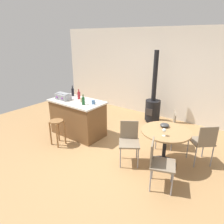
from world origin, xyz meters
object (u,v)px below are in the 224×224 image
at_px(folding_chair_far, 203,141).
at_px(cup_0, 93,102).
at_px(wooden_stool, 57,127).
at_px(folding_chair_near, 159,161).
at_px(dining_table, 165,139).
at_px(folding_chair_right, 129,139).
at_px(kitchen_island, 78,118).
at_px(cup_1, 82,100).
at_px(wood_stove, 153,106).
at_px(folding_chair_left, 168,127).
at_px(bottle_2, 79,95).
at_px(bottle_1, 73,92).
at_px(wine_glass, 164,130).
at_px(bottle_0, 83,101).
at_px(toolbox, 63,96).
at_px(serving_bowl, 165,125).

bearing_deg(folding_chair_far, cup_0, -170.05).
height_order(wooden_stool, folding_chair_near, folding_chair_near).
bearing_deg(dining_table, folding_chair_right, -151.99).
xyz_separation_m(kitchen_island, cup_1, (0.18, 0.01, 0.51)).
bearing_deg(kitchen_island, folding_chair_near, -14.32).
bearing_deg(wood_stove, folding_chair_left, -51.47).
distance_m(wooden_stool, bottle_2, 1.01).
xyz_separation_m(wooden_stool, bottle_2, (-0.07, 0.82, 0.58)).
bearing_deg(bottle_2, wooden_stool, -85.24).
height_order(folding_chair_right, bottle_1, bottle_1).
distance_m(folding_chair_left, wine_glass, 1.02).
bearing_deg(bottle_0, toolbox, 179.60).
bearing_deg(cup_1, folding_chair_right, -10.73).
xyz_separation_m(folding_chair_far, folding_chair_right, (-1.22, -0.76, -0.02)).
bearing_deg(toolbox, folding_chair_right, -4.53).
distance_m(folding_chair_far, cup_0, 2.52).
bearing_deg(kitchen_island, serving_bowl, 4.77).
bearing_deg(folding_chair_right, bottle_1, 165.72).
distance_m(bottle_0, serving_bowl, 1.94).
relative_size(wooden_stool, wine_glass, 4.26).
bearing_deg(folding_chair_near, serving_bowl, 108.02).
distance_m(toolbox, bottle_1, 0.38).
bearing_deg(cup_0, wine_glass, -7.21).
xyz_separation_m(folding_chair_left, wood_stove, (-0.95, 1.19, -0.00)).
height_order(folding_chair_right, toolbox, toolbox).
relative_size(dining_table, bottle_2, 3.65).
height_order(wood_stove, cup_1, wood_stove).
xyz_separation_m(folding_chair_near, folding_chair_right, (-0.79, 0.36, 0.00)).
relative_size(wine_glass, serving_bowl, 0.80).
bearing_deg(dining_table, cup_0, 179.80).
xyz_separation_m(wooden_stool, dining_table, (2.34, 0.72, 0.13)).
xyz_separation_m(wood_stove, toolbox, (-1.54, -2.05, 0.49)).
height_order(wood_stove, bottle_1, wood_stove).
distance_m(kitchen_island, toolbox, 0.66).
height_order(kitchen_island, bottle_1, bottle_1).
bearing_deg(wooden_stool, dining_table, 17.11).
xyz_separation_m(wine_glass, serving_bowl, (-0.15, 0.38, -0.07)).
xyz_separation_m(bottle_2, wine_glass, (2.46, -0.34, -0.17)).
height_order(folding_chair_near, folding_chair_left, folding_chair_left).
relative_size(wood_stove, cup_0, 17.49).
distance_m(folding_chair_far, folding_chair_right, 1.44).
relative_size(folding_chair_left, cup_1, 6.94).
height_order(bottle_0, serving_bowl, bottle_0).
bearing_deg(dining_table, cup_1, -179.11).
relative_size(folding_chair_left, serving_bowl, 4.76).
distance_m(folding_chair_near, bottle_1, 3.11).
distance_m(wood_stove, bottle_1, 2.36).
height_order(wooden_stool, cup_1, cup_1).
height_order(folding_chair_far, serving_bowl, folding_chair_far).
xyz_separation_m(folding_chair_near, folding_chair_far, (0.43, 1.12, 0.02)).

